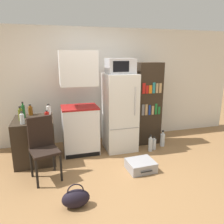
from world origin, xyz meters
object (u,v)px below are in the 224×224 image
Objects in this scene: bookshelf at (148,104)px; bottle_amber_beer at (30,111)px; microwave at (120,66)px; water_bottle_back at (154,144)px; bottle_ketchup_red at (47,115)px; water_bottle_middle at (150,144)px; chair at (43,143)px; water_bottle_front at (162,139)px; kitchen_hutch at (80,108)px; bottle_olive_oil at (21,115)px; bottle_green_tall at (23,111)px; bottle_clear_short at (22,119)px; side_table at (35,140)px; bottle_milk_white at (49,110)px; handbag at (76,198)px; suitcase_large_flat at (141,165)px; refrigerator at (120,112)px.

bookshelf is 2.40m from bottle_amber_beer.
microwave reaches higher than water_bottle_back.
bottle_ketchup_red is 0.41× the size of water_bottle_middle.
water_bottle_middle is at bearing -4.64° from chair.
bookshelf is 1.78× the size of chair.
kitchen_hutch is at bearing 173.78° from water_bottle_front.
bottle_ketchup_red is 0.69× the size of bottle_amber_beer.
bookshelf is at bearing 11.70° from microwave.
bookshelf is at bearing 74.65° from water_bottle_middle.
bottle_olive_oil is at bearing -175.83° from microwave.
bottle_olive_oil is at bearing -98.62° from bottle_green_tall.
kitchen_hutch reaches higher than bottle_ketchup_red.
bottle_ketchup_red is at bearing 31.99° from bottle_clear_short.
water_bottle_front is at bearing -4.21° from bottle_green_tall.
kitchen_hutch is at bearing 20.78° from bottle_clear_short.
bottle_milk_white is (0.28, 0.25, 0.48)m from side_table.
microwave is 1.54× the size of water_bottle_middle.
handbag is (0.61, -1.81, -0.76)m from bottle_amber_beer.
side_table is at bearing -138.23° from bottle_milk_white.
side_table is 2.11m from microwave.
kitchen_hutch is at bearing 128.04° from suitcase_large_flat.
kitchen_hutch is at bearing -0.77° from bottle_green_tall.
water_bottle_back is at bearing -11.72° from kitchen_hutch.
bottle_olive_oil is at bearing -164.19° from side_table.
bottle_milk_white is 2.23m from water_bottle_back.
refrigerator is 3.33× the size of suitcase_large_flat.
bottle_olive_oil reaches higher than water_bottle_front.
microwave is 1.98m from bottle_green_tall.
microwave reaches higher than suitcase_large_flat.
bottle_clear_short is 0.84× the size of bottle_olive_oil.
microwave is at bearing -1.60° from bottle_green_tall.
suitcase_large_flat is at bearing -24.79° from chair.
side_table is 0.61m from bottle_milk_white.
kitchen_hutch is 0.63m from bottle_ketchup_red.
microwave is 2.02m from bottle_olive_oil.
side_table is 0.54m from bottle_olive_oil.
water_bottle_middle is (2.22, -0.23, -0.25)m from side_table.
bottle_green_tall is (-0.41, 0.15, 0.06)m from bottle_ketchup_red.
bottle_olive_oil reaches higher than bottle_ketchup_red.
handbag is (-1.79, -1.75, -0.76)m from bookshelf.
bottle_milk_white is 0.21× the size of chair.
bottle_green_tall is at bearing 140.78° from side_table.
bottle_clear_short is at bearing 158.61° from suitcase_large_flat.
side_table is 2.60m from water_bottle_front.
bookshelf reaches higher than suitcase_large_flat.
chair is (0.31, -0.38, -0.31)m from bottle_clear_short.
microwave is at bearing 170.69° from water_bottle_front.
bottle_clear_short is (-0.15, -0.26, 0.49)m from side_table.
side_table is 0.57m from bottle_amber_beer.
bookshelf is at bearing 10.99° from bottle_clear_short.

